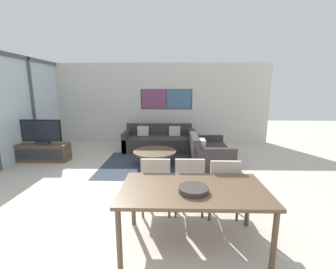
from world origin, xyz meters
TOP-DOWN VIEW (x-y plane):
  - wall_back at (0.01, 6.18)m, footprint 8.02×0.09m
  - area_rug at (0.17, 3.61)m, footprint 2.68×2.13m
  - tv_console at (-2.85, 3.86)m, footprint 1.34×0.42m
  - television at (-2.85, 3.86)m, footprint 1.06×0.20m
  - sofa_main at (0.17, 5.12)m, footprint 2.15×0.98m
  - sofa_side at (1.49, 3.74)m, footprint 0.98×1.60m
  - coffee_table at (0.17, 3.61)m, footprint 1.09×1.09m
  - dining_table at (0.88, 0.61)m, footprint 1.72×0.95m
  - dining_chair_left at (0.39, 1.32)m, footprint 0.46×0.46m
  - dining_chair_centre at (0.88, 1.32)m, footprint 0.46×0.46m
  - dining_chair_right at (1.38, 1.25)m, footprint 0.46×0.46m
  - fruit_bowl at (0.87, 0.50)m, footprint 0.34×0.34m

SIDE VIEW (x-z plane):
  - area_rug at x=0.17m, z-range 0.00..0.01m
  - tv_console at x=-2.85m, z-range 0.00..0.47m
  - sofa_side at x=1.49m, z-range -0.13..0.66m
  - sofa_main at x=0.17m, z-range -0.13..0.66m
  - coffee_table at x=0.17m, z-range 0.09..0.46m
  - dining_chair_left at x=0.39m, z-range 0.05..0.96m
  - dining_chair_centre at x=0.88m, z-range 0.05..0.96m
  - dining_chair_right at x=1.38m, z-range 0.05..0.96m
  - dining_table at x=0.88m, z-range 0.31..1.06m
  - fruit_bowl at x=0.87m, z-range 0.76..0.82m
  - television at x=-2.85m, z-range 0.46..1.12m
  - wall_back at x=0.01m, z-range 0.00..2.80m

